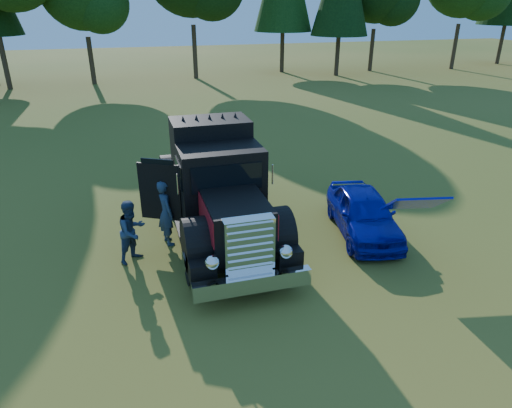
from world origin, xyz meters
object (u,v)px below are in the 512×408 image
(diamond_t_truck, at_px, (218,191))
(spectator_far, at_px, (132,231))
(hotrod_coupe, at_px, (364,212))
(spectator_near, at_px, (166,212))

(diamond_t_truck, distance_m, spectator_far, 2.44)
(hotrod_coupe, height_order, spectator_near, hotrod_coupe)
(hotrod_coupe, relative_size, spectator_far, 2.63)
(diamond_t_truck, xyz_separation_m, spectator_near, (-1.39, -0.07, -0.40))
(diamond_t_truck, xyz_separation_m, spectator_far, (-2.28, -0.72, -0.49))
(hotrod_coupe, distance_m, spectator_far, 6.08)
(diamond_t_truck, bearing_deg, hotrod_coupe, -14.60)
(diamond_t_truck, relative_size, hotrod_coupe, 1.73)
(hotrod_coupe, height_order, spectator_far, hotrod_coupe)
(diamond_t_truck, xyz_separation_m, hotrod_coupe, (3.79, -0.99, -0.66))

